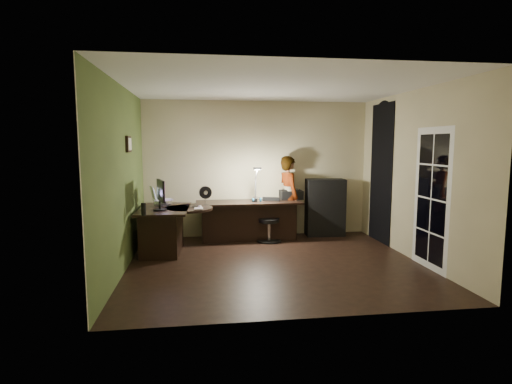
{
  "coord_description": "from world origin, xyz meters",
  "views": [
    {
      "loc": [
        -1.1,
        -5.95,
        1.85
      ],
      "look_at": [
        -0.15,
        1.05,
        1.0
      ],
      "focal_mm": 28.0,
      "sensor_mm": 36.0,
      "label": 1
    }
  ],
  "objects": [
    {
      "name": "wall_back",
      "position": [
        0.0,
        2.0,
        1.35
      ],
      "size": [
        4.5,
        0.01,
        2.7
      ],
      "primitive_type": "cube",
      "color": "#BFB589",
      "rests_on": "floor"
    },
    {
      "name": "floor",
      "position": [
        0.0,
        0.0,
        -0.01
      ],
      "size": [
        4.5,
        4.0,
        0.01
      ],
      "primitive_type": "cube",
      "color": "black",
      "rests_on": "ground"
    },
    {
      "name": "desk_left",
      "position": [
        -1.75,
        0.92,
        0.38
      ],
      "size": [
        0.88,
        1.37,
        0.77
      ],
      "primitive_type": "cube",
      "rotation": [
        0.0,
        0.0,
        -0.05
      ],
      "color": "black",
      "rests_on": "floor"
    },
    {
      "name": "wall_left",
      "position": [
        -2.25,
        0.0,
        1.35
      ],
      "size": [
        0.01,
        4.0,
        2.7
      ],
      "primitive_type": "cube",
      "color": "#BFB589",
      "rests_on": "floor"
    },
    {
      "name": "framed_picture",
      "position": [
        -2.22,
        0.45,
        1.85
      ],
      "size": [
        0.04,
        0.3,
        0.25
      ],
      "primitive_type": "cube",
      "color": "black",
      "rests_on": "wall_left"
    },
    {
      "name": "printer",
      "position": [
        0.66,
        1.8,
        0.85
      ],
      "size": [
        0.44,
        0.34,
        0.19
      ],
      "primitive_type": "cube",
      "rotation": [
        0.0,
        0.0,
        0.01
      ],
      "color": "black",
      "rests_on": "desk_right"
    },
    {
      "name": "desk_lamp",
      "position": [
        -0.09,
        1.52,
        1.12
      ],
      "size": [
        0.29,
        0.37,
        0.72
      ],
      "primitive_type": "cube",
      "rotation": [
        0.0,
        0.0,
        0.39
      ],
      "color": "black",
      "rests_on": "desk_right"
    },
    {
      "name": "headphones",
      "position": [
        -0.07,
        1.53,
        0.8
      ],
      "size": [
        0.19,
        0.1,
        0.09
      ],
      "primitive_type": "cube",
      "rotation": [
        0.0,
        0.0,
        0.1
      ],
      "color": "#14659F",
      "rests_on": "desk_right"
    },
    {
      "name": "phone",
      "position": [
        -1.24,
        0.95,
        0.78
      ],
      "size": [
        0.12,
        0.16,
        0.01
      ],
      "primitive_type": "cube",
      "rotation": [
        0.0,
        0.0,
        -0.37
      ],
      "color": "black",
      "rests_on": "desk_left"
    },
    {
      "name": "mouse",
      "position": [
        -1.14,
        0.85,
        0.79
      ],
      "size": [
        0.06,
        0.09,
        0.03
      ],
      "primitive_type": "ellipsoid",
      "rotation": [
        0.0,
        0.0,
        -0.01
      ],
      "color": "silver",
      "rests_on": "desk_left"
    },
    {
      "name": "wall_right",
      "position": [
        2.25,
        0.0,
        1.35
      ],
      "size": [
        0.01,
        4.0,
        2.7
      ],
      "primitive_type": "cube",
      "color": "#BFB589",
      "rests_on": "floor"
    },
    {
      "name": "pen",
      "position": [
        -1.35,
        0.99,
        0.78
      ],
      "size": [
        0.09,
        0.1,
        0.01
      ],
      "primitive_type": "cube",
      "rotation": [
        0.0,
        0.0,
        0.71
      ],
      "color": "black",
      "rests_on": "desk_left"
    },
    {
      "name": "desk_fan",
      "position": [
        -1.05,
        1.18,
        0.93
      ],
      "size": [
        0.24,
        0.16,
        0.35
      ],
      "primitive_type": "cube",
      "rotation": [
        0.0,
        0.0,
        0.19
      ],
      "color": "black",
      "rests_on": "desk_right"
    },
    {
      "name": "office_chair",
      "position": [
        0.15,
        1.39,
        0.42
      ],
      "size": [
        0.61,
        0.61,
        0.83
      ],
      "primitive_type": "cube",
      "rotation": [
        0.0,
        0.0,
        -0.39
      ],
      "color": "black",
      "rests_on": "floor"
    },
    {
      "name": "french_door",
      "position": [
        2.24,
        -0.55,
        1.05
      ],
      "size": [
        0.02,
        0.92,
        2.1
      ],
      "primitive_type": "cube",
      "color": "white",
      "rests_on": "floor"
    },
    {
      "name": "arched_doorway",
      "position": [
        2.24,
        1.15,
        1.3
      ],
      "size": [
        0.01,
        0.9,
        2.6
      ],
      "primitive_type": "cube",
      "color": "black",
      "rests_on": "floor"
    },
    {
      "name": "notepad",
      "position": [
        -1.17,
        0.72,
        0.78
      ],
      "size": [
        0.14,
        0.2,
        0.01
      ],
      "primitive_type": "cube",
      "rotation": [
        0.0,
        0.0,
        -0.01
      ],
      "color": "silver",
      "rests_on": "desk_left"
    },
    {
      "name": "monitor",
      "position": [
        -1.8,
        0.68,
        0.95
      ],
      "size": [
        0.25,
        0.56,
        0.36
      ],
      "primitive_type": "cube",
      "rotation": [
        0.0,
        0.0,
        0.27
      ],
      "color": "black",
      "rests_on": "desk_left"
    },
    {
      "name": "wall_front",
      "position": [
        0.0,
        -2.0,
        1.35
      ],
      "size": [
        4.5,
        0.01,
        2.7
      ],
      "primitive_type": "cube",
      "color": "#BFB589",
      "rests_on": "floor"
    },
    {
      "name": "desk_right",
      "position": [
        -0.22,
        1.58,
        0.38
      ],
      "size": [
        2.02,
        0.75,
        0.75
      ],
      "primitive_type": "cube",
      "rotation": [
        0.0,
        0.0,
        0.02
      ],
      "color": "black",
      "rests_on": "floor"
    },
    {
      "name": "speaker",
      "position": [
        -1.99,
        0.18,
        0.87
      ],
      "size": [
        0.08,
        0.08,
        0.19
      ],
      "primitive_type": "cylinder",
      "rotation": [
        0.0,
        0.0,
        -0.06
      ],
      "color": "black",
      "rests_on": "desk_left"
    },
    {
      "name": "person",
      "position": [
        0.61,
        1.78,
        0.81
      ],
      "size": [
        0.51,
        0.65,
        1.62
      ],
      "primitive_type": "imported",
      "rotation": [
        0.0,
        0.0,
        1.82
      ],
      "color": "#D8A88C",
      "rests_on": "floor"
    },
    {
      "name": "green_wall_overlay",
      "position": [
        -2.24,
        0.0,
        1.35
      ],
      "size": [
        0.0,
        4.0,
        2.7
      ],
      "primitive_type": "cube",
      "color": "#4A5E2A",
      "rests_on": "floor"
    },
    {
      "name": "ceiling",
      "position": [
        0.0,
        0.0,
        2.71
      ],
      "size": [
        4.5,
        4.0,
        0.01
      ],
      "primitive_type": "cube",
      "color": "silver",
      "rests_on": "floor"
    },
    {
      "name": "cabinet",
      "position": [
        1.36,
        1.78,
        0.58
      ],
      "size": [
        0.79,
        0.43,
        1.15
      ],
      "primitive_type": "cube",
      "rotation": [
        0.0,
        0.0,
        -0.06
      ],
      "color": "black",
      "rests_on": "floor"
    },
    {
      "name": "laptop_stand",
      "position": [
        -1.79,
        1.14,
        0.82
      ],
      "size": [
        0.3,
        0.28,
        0.1
      ],
      "primitive_type": "cube",
      "rotation": [
        0.0,
        0.0,
        -0.38
      ],
      "color": "silver",
      "rests_on": "desk_left"
    },
    {
      "name": "laptop",
      "position": [
        -1.79,
        1.14,
        0.99
      ],
      "size": [
        0.43,
        0.41,
        0.24
      ],
      "primitive_type": "cube",
      "rotation": [
        0.0,
        0.0,
        0.28
      ],
      "color": "silver",
      "rests_on": "laptop_stand"
    }
  ]
}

